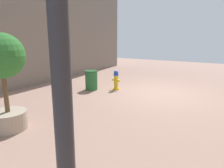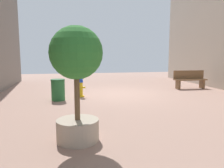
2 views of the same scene
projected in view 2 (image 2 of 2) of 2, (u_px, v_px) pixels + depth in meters
ground_plane at (119, 94)px, 9.96m from camera, size 23.40×23.40×0.00m
fire_hydrant at (81, 87)px, 9.20m from camera, size 0.40×0.37×0.83m
bench_near at (190, 79)px, 11.51m from camera, size 1.72×0.49×0.95m
planter_tree at (77, 71)px, 4.34m from camera, size 1.06×1.06×2.34m
trash_bin at (58, 90)px, 8.49m from camera, size 0.54×0.54×0.83m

